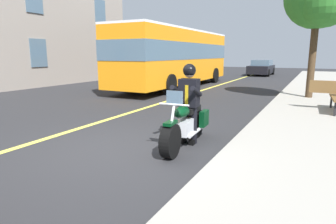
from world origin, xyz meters
The scene contains 6 objects.
ground_plane centered at (0.00, 0.00, 0.00)m, with size 80.00×80.00×0.00m, color #28282B.
lane_center_stripe centered at (0.00, -2.00, 0.01)m, with size 60.00×0.16×0.01m, color #E5DB4C.
motorcycle_main centered at (-0.91, 1.08, 0.45)m, with size 2.22×0.69×1.26m.
rider_main centered at (-1.10, 1.07, 1.04)m, with size 0.65×0.58×1.74m.
bus_near centered at (-11.05, -4.00, 1.87)m, with size 11.05×2.70×3.30m.
car_dark centered at (-23.52, -1.20, 0.69)m, with size 4.60×1.92×1.40m.
Camera 1 is at (4.62, 3.50, 1.94)m, focal length 31.01 mm.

